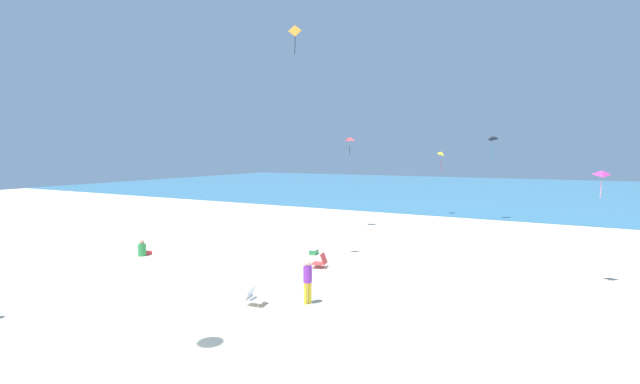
% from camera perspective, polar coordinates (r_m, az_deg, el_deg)
% --- Properties ---
extents(ground_plane, '(120.00, 120.00, 0.00)m').
position_cam_1_polar(ground_plane, '(19.56, 4.10, -9.76)').
color(ground_plane, beige).
extents(ocean_water, '(120.00, 60.00, 0.05)m').
position_cam_1_polar(ocean_water, '(64.94, 21.08, 0.39)').
color(ocean_water, teal).
rests_on(ocean_water, ground_plane).
extents(beach_chair_near_camera, '(0.72, 0.68, 0.66)m').
position_cam_1_polar(beach_chair_near_camera, '(18.87, 0.11, -9.36)').
color(beach_chair_near_camera, '#D13D3D').
rests_on(beach_chair_near_camera, ground_plane).
extents(beach_chair_mid_beach, '(0.69, 0.62, 0.59)m').
position_cam_1_polar(beach_chair_mid_beach, '(14.66, -8.91, -13.90)').
color(beach_chair_mid_beach, white).
rests_on(beach_chair_mid_beach, ground_plane).
extents(cooler_box, '(0.45, 0.58, 0.27)m').
position_cam_1_polar(cooler_box, '(21.37, -0.86, -8.08)').
color(cooler_box, '#339956').
rests_on(cooler_box, ground_plane).
extents(person_2, '(0.44, 0.69, 0.82)m').
position_cam_1_polar(person_2, '(22.80, -22.94, -7.23)').
color(person_2, green).
rests_on(person_2, ground_plane).
extents(person_3, '(0.39, 0.39, 1.49)m').
position_cam_1_polar(person_3, '(14.39, -1.69, -11.70)').
color(person_3, yellow).
rests_on(person_3, ground_plane).
extents(kite_black, '(0.89, 0.90, 1.69)m').
position_cam_1_polar(kite_black, '(34.26, 22.40, 6.82)').
color(kite_black, black).
extents(kite_orange, '(0.52, 0.31, 1.30)m').
position_cam_1_polar(kite_orange, '(20.09, -3.43, 20.86)').
color(kite_orange, orange).
extents(kite_yellow, '(0.65, 0.77, 1.57)m').
position_cam_1_polar(kite_yellow, '(35.73, 16.23, 5.07)').
color(kite_yellow, yellow).
extents(kite_magenta, '(0.52, 0.44, 1.10)m').
position_cam_1_polar(kite_magenta, '(18.88, 33.99, 2.14)').
color(kite_magenta, '#DB3DA8').
extents(kite_red, '(0.77, 0.65, 1.20)m').
position_cam_1_polar(kite_red, '(28.73, 4.05, 7.21)').
color(kite_red, red).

